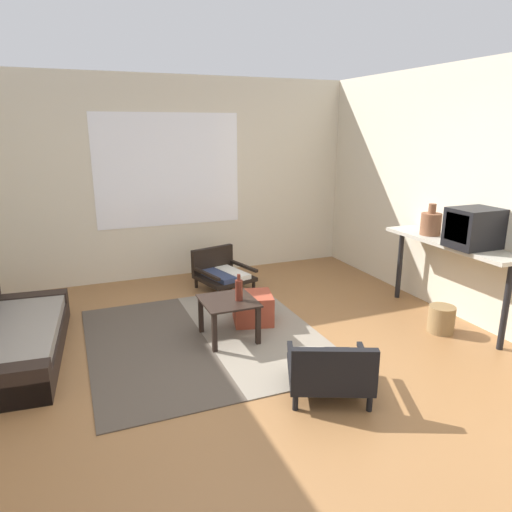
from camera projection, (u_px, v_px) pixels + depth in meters
ground_plane at (251, 375)px, 3.98m from camera, size 7.80×7.80×0.00m
far_wall_with_window at (168, 179)px, 6.35m from camera, size 5.60×0.13×2.70m
side_wall_right at (477, 196)px, 4.85m from camera, size 0.12×6.60×2.70m
area_rug at (205, 338)px, 4.66m from camera, size 2.23×2.39×0.01m
couch at (6, 339)px, 4.22m from camera, size 0.95×1.92×0.64m
coffee_table at (228, 308)px, 4.58m from camera, size 0.52×0.55×0.41m
armchair_by_window at (221, 271)px, 6.08m from camera, size 0.76×0.77×0.50m
armchair_striped_foreground at (330, 370)px, 3.61m from camera, size 0.82×0.82×0.50m
ottoman_orange at (253, 308)px, 5.01m from camera, size 0.49×0.49×0.32m
console_shelf at (449, 250)px, 4.91m from camera, size 0.40×1.63×0.89m
crt_television at (474, 228)px, 4.57m from camera, size 0.47×0.37×0.39m
clay_vase at (431, 223)px, 5.12m from camera, size 0.22×0.22×0.34m
glass_bottle at (239, 290)px, 4.53m from camera, size 0.07×0.07×0.26m
wicker_basket at (441, 319)px, 4.79m from camera, size 0.27×0.27×0.28m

